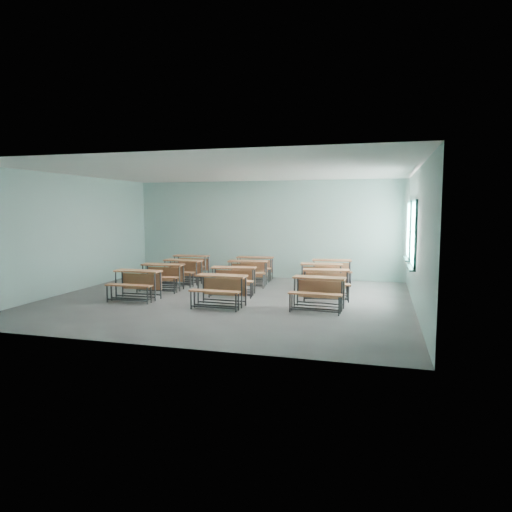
# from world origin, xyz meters

# --- Properties ---
(room) EXTENTS (9.04, 8.04, 3.24)m
(room) POSITION_xyz_m (0.08, 0.03, 1.60)
(room) COLOR slate
(room) RESTS_ON ground
(desk_unit_r0c0) EXTENTS (1.20, 0.82, 0.74)m
(desk_unit_r0c0) POSITION_xyz_m (-2.19, -0.60, 0.50)
(desk_unit_r0c0) COLOR #A7613C
(desk_unit_r0c0) RESTS_ON ground
(desk_unit_r0c1) EXTENTS (1.19, 0.81, 0.74)m
(desk_unit_r0c1) POSITION_xyz_m (0.12, -0.80, 0.50)
(desk_unit_r0c1) COLOR #A7613C
(desk_unit_r0c1) RESTS_ON ground
(desk_unit_r0c2) EXTENTS (1.22, 0.86, 0.74)m
(desk_unit_r0c2) POSITION_xyz_m (2.37, -0.52, 0.50)
(desk_unit_r0c2) COLOR #A7613C
(desk_unit_r0c2) RESTS_ON ground
(desk_unit_r1c0) EXTENTS (1.24, 0.88, 0.74)m
(desk_unit_r1c0) POSITION_xyz_m (-2.18, 0.77, 0.50)
(desk_unit_r1c0) COLOR #A7613C
(desk_unit_r1c0) RESTS_ON ground
(desk_unit_r1c1) EXTENTS (1.27, 0.93, 0.74)m
(desk_unit_r1c1) POSITION_xyz_m (-0.05, 0.67, 0.50)
(desk_unit_r1c1) COLOR #A7613C
(desk_unit_r1c1) RESTS_ON ground
(desk_unit_r1c2) EXTENTS (1.27, 0.94, 0.74)m
(desk_unit_r1c2) POSITION_xyz_m (2.39, 0.83, 0.50)
(desk_unit_r1c2) COLOR #A7613C
(desk_unit_r1c2) RESTS_ON ground
(desk_unit_r2c0) EXTENTS (1.24, 0.89, 0.74)m
(desk_unit_r2c0) POSITION_xyz_m (-2.10, 1.88, 0.50)
(desk_unit_r2c0) COLOR #A7613C
(desk_unit_r2c0) RESTS_ON ground
(desk_unit_r2c1) EXTENTS (1.26, 0.92, 0.74)m
(desk_unit_r2c1) POSITION_xyz_m (-0.10, 2.18, 0.50)
(desk_unit_r2c1) COLOR #A7613C
(desk_unit_r2c1) RESTS_ON ground
(desk_unit_r2c2) EXTENTS (1.27, 0.93, 0.74)m
(desk_unit_r2c2) POSITION_xyz_m (2.12, 2.05, 0.50)
(desk_unit_r2c2) COLOR #A7613C
(desk_unit_r2c2) RESTS_ON ground
(desk_unit_r3c0) EXTENTS (1.19, 0.82, 0.74)m
(desk_unit_r3c0) POSITION_xyz_m (-2.37, 3.18, 0.50)
(desk_unit_r3c0) COLOR #A7613C
(desk_unit_r3c0) RESTS_ON ground
(desk_unit_r3c1) EXTENTS (1.22, 0.86, 0.74)m
(desk_unit_r3c1) POSITION_xyz_m (-0.19, 3.29, 0.50)
(desk_unit_r3c1) COLOR #A7613C
(desk_unit_r3c1) RESTS_ON ground
(desk_unit_r3c2) EXTENTS (1.27, 0.93, 0.74)m
(desk_unit_r3c2) POSITION_xyz_m (2.29, 3.14, 0.50)
(desk_unit_r3c2) COLOR #A7613C
(desk_unit_r3c2) RESTS_ON ground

